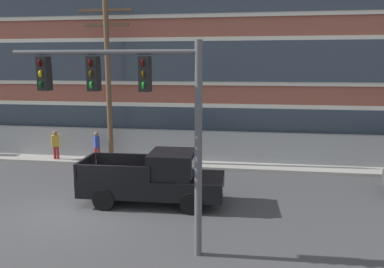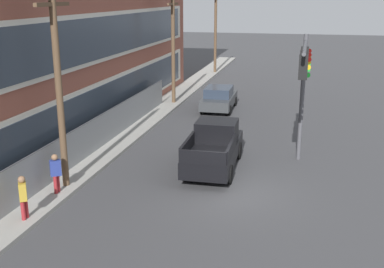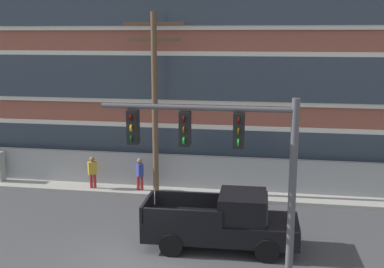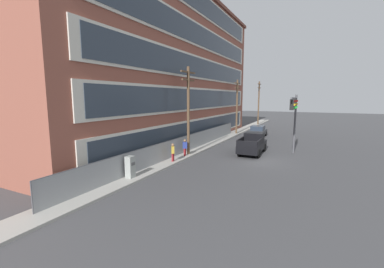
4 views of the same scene
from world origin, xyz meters
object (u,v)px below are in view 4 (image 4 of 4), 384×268
utility_pole_midblock (237,104)px  utility_pole_near_corner (188,107)px  traffic_signal_mast (294,112)px  electrical_cabinet (130,168)px  utility_pole_far_east (259,101)px  pedestrian_by_fence (173,152)px  sedan_dark_grey (258,131)px  pedestrian_near_cabinet (185,147)px  pickup_truck_black (253,144)px

utility_pole_midblock → utility_pole_near_corner: bearing=179.9°
traffic_signal_mast → electrical_cabinet: bearing=143.5°
utility_pole_far_east → pedestrian_by_fence: size_ratio=5.03×
sedan_dark_grey → utility_pole_midblock: 5.05m
utility_pole_far_east → pedestrian_near_cabinet: utility_pole_far_east is taller
sedan_dark_grey → pedestrian_near_cabinet: bearing=167.7°
pickup_truck_black → pedestrian_by_fence: size_ratio=3.18×
traffic_signal_mast → electrical_cabinet: traffic_signal_mast is taller
sedan_dark_grey → electrical_cabinet: size_ratio=2.75×
traffic_signal_mast → sedan_dark_grey: 12.39m
pickup_truck_black → pedestrian_near_cabinet: bearing=130.7°
traffic_signal_mast → pickup_truck_black: traffic_signal_mast is taller
utility_pole_near_corner → pedestrian_by_fence: utility_pole_near_corner is taller
pickup_truck_black → utility_pole_near_corner: utility_pole_near_corner is taller
traffic_signal_mast → electrical_cabinet: size_ratio=3.54×
electrical_cabinet → pedestrian_by_fence: size_ratio=0.96×
sedan_dark_grey → utility_pole_midblock: (0.88, 3.37, 3.66)m
traffic_signal_mast → utility_pole_midblock: bearing=37.5°
traffic_signal_mast → pedestrian_near_cabinet: traffic_signal_mast is taller
utility_pole_far_east → electrical_cabinet: bearing=179.3°
traffic_signal_mast → electrical_cabinet: 15.63m
sedan_dark_grey → utility_pole_far_east: utility_pole_far_east is taller
utility_pole_far_east → traffic_signal_mast: bearing=-161.4°
pickup_truck_black → utility_pole_far_east: size_ratio=0.63×
utility_pole_midblock → pedestrian_by_fence: size_ratio=4.74×
utility_pole_midblock → utility_pole_far_east: size_ratio=0.94×
electrical_cabinet → utility_pole_far_east: bearing=-0.7°
traffic_signal_mast → utility_pole_near_corner: size_ratio=0.70×
pickup_truck_black → pedestrian_by_fence: 8.49m
pickup_truck_black → sedan_dark_grey: (11.04, 1.83, -0.15)m
utility_pole_far_east → pedestrian_near_cabinet: bearing=179.6°
pickup_truck_black → utility_pole_near_corner: bearing=125.3°
utility_pole_midblock → utility_pole_far_east: 14.09m
sedan_dark_grey → pedestrian_by_fence: 18.11m
utility_pole_midblock → pedestrian_by_fence: (-18.68, -0.05, -3.49)m
utility_pole_far_east → utility_pole_near_corner: bearing=179.5°
pickup_truck_black → sedan_dark_grey: 11.19m
traffic_signal_mast → utility_pole_far_east: (25.57, 8.60, 0.49)m
utility_pole_near_corner → electrical_cabinet: 8.97m
traffic_signal_mast → utility_pole_near_corner: 9.78m
traffic_signal_mast → utility_pole_far_east: size_ratio=0.68×
utility_pole_midblock → electrical_cabinet: bearing=179.4°
utility_pole_midblock → pedestrian_near_cabinet: utility_pole_midblock is taller
pedestrian_near_cabinet → sedan_dark_grey: bearing=-12.3°
pedestrian_by_fence → utility_pole_far_east: bearing=-0.3°
pickup_truck_black → electrical_cabinet: bearing=155.2°
utility_pole_near_corner → utility_pole_midblock: (15.64, -0.04, -0.17)m
pickup_truck_black → electrical_cabinet: 13.03m
electrical_cabinet → traffic_signal_mast: bearing=-36.5°
electrical_cabinet → pedestrian_by_fence: 5.08m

